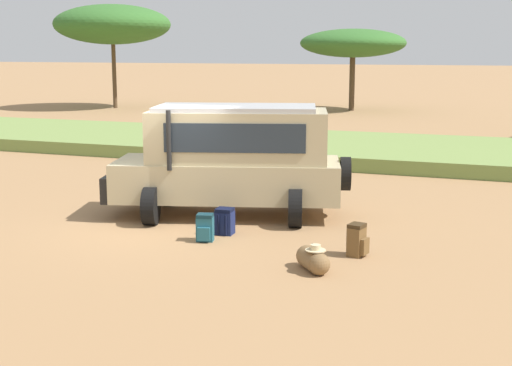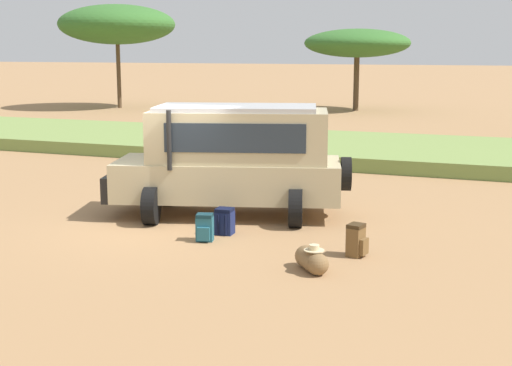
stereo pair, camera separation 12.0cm
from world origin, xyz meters
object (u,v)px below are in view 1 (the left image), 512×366
(acacia_tree_far_left, at_px, (112,25))
(acacia_tree_left_mid, at_px, (353,43))
(duffel_bag_low_black_case, at_px, (313,260))
(safari_vehicle, at_px, (232,158))
(backpack_cluster_center, at_px, (357,240))
(backpack_near_rear_wheel, at_px, (205,228))
(backpack_beside_front_wheel, at_px, (225,221))

(acacia_tree_far_left, bearing_deg, acacia_tree_left_mid, 13.28)
(duffel_bag_low_black_case, distance_m, acacia_tree_far_left, 35.29)
(acacia_tree_far_left, bearing_deg, safari_vehicle, -53.50)
(backpack_cluster_center, bearing_deg, acacia_tree_left_mid, 103.39)
(duffel_bag_low_black_case, xyz_separation_m, acacia_tree_left_mid, (-6.69, 31.29, 3.80))
(safari_vehicle, xyz_separation_m, acacia_tree_left_mid, (-3.88, 28.03, 2.69))
(duffel_bag_low_black_case, height_order, acacia_tree_left_mid, acacia_tree_left_mid)
(backpack_cluster_center, relative_size, backpack_near_rear_wheel, 1.11)
(safari_vehicle, distance_m, acacia_tree_far_left, 30.89)
(backpack_near_rear_wheel, height_order, acacia_tree_far_left, acacia_tree_far_left)
(safari_vehicle, bearing_deg, acacia_tree_left_mid, 97.88)
(backpack_near_rear_wheel, height_order, acacia_tree_left_mid, acacia_tree_left_mid)
(duffel_bag_low_black_case, relative_size, acacia_tree_far_left, 0.11)
(backpack_cluster_center, distance_m, backpack_near_rear_wheel, 2.96)
(backpack_beside_front_wheel, bearing_deg, backpack_cluster_center, -11.78)
(backpack_near_rear_wheel, bearing_deg, backpack_beside_front_wheel, 76.90)
(duffel_bag_low_black_case, bearing_deg, backpack_near_rear_wheel, 156.68)
(backpack_cluster_center, bearing_deg, safari_vehicle, 146.94)
(duffel_bag_low_black_case, distance_m, acacia_tree_left_mid, 32.22)
(acacia_tree_left_mid, bearing_deg, safari_vehicle, -82.12)
(safari_vehicle, height_order, acacia_tree_far_left, acacia_tree_far_left)
(acacia_tree_far_left, distance_m, acacia_tree_left_mid, 14.79)
(acacia_tree_far_left, xyz_separation_m, acacia_tree_left_mid, (14.35, 3.39, -1.15))
(safari_vehicle, xyz_separation_m, acacia_tree_far_left, (-18.23, 24.64, 3.85))
(safari_vehicle, bearing_deg, duffel_bag_low_black_case, -49.25)
(acacia_tree_left_mid, bearing_deg, backpack_beside_front_wheel, -81.61)
(safari_vehicle, bearing_deg, backpack_near_rear_wheel, -81.20)
(duffel_bag_low_black_case, bearing_deg, backpack_cluster_center, 65.95)
(duffel_bag_low_black_case, bearing_deg, acacia_tree_far_left, 127.02)
(backpack_cluster_center, height_order, acacia_tree_left_mid, acacia_tree_left_mid)
(backpack_beside_front_wheel, height_order, backpack_near_rear_wheel, backpack_near_rear_wheel)
(backpack_cluster_center, height_order, acacia_tree_far_left, acacia_tree_far_left)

